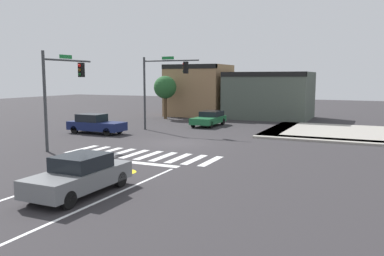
{
  "coord_description": "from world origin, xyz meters",
  "views": [
    {
      "loc": [
        12.19,
        -23.93,
        4.44
      ],
      "look_at": [
        1.45,
        -0.66,
        1.19
      ],
      "focal_mm": 37.39,
      "sensor_mm": 36.0,
      "label": 1
    }
  ],
  "objects_px": {
    "car_green": "(209,118)",
    "roadside_tree": "(165,88)",
    "traffic_signal_northwest": "(162,79)",
    "car_gray": "(80,175)",
    "traffic_signal_southwest": "(62,83)",
    "car_navy": "(95,124)"
  },
  "relations": [
    {
      "from": "car_navy",
      "to": "car_gray",
      "type": "bearing_deg",
      "value": -53.66
    },
    {
      "from": "traffic_signal_northwest",
      "to": "car_gray",
      "type": "height_order",
      "value": "traffic_signal_northwest"
    },
    {
      "from": "car_gray",
      "to": "car_green",
      "type": "relative_size",
      "value": 1.02
    },
    {
      "from": "car_gray",
      "to": "roadside_tree",
      "type": "height_order",
      "value": "roadside_tree"
    },
    {
      "from": "traffic_signal_southwest",
      "to": "car_green",
      "type": "height_order",
      "value": "traffic_signal_southwest"
    },
    {
      "from": "traffic_signal_northwest",
      "to": "roadside_tree",
      "type": "height_order",
      "value": "traffic_signal_northwest"
    },
    {
      "from": "car_gray",
      "to": "traffic_signal_southwest",
      "type": "bearing_deg",
      "value": 45.54
    },
    {
      "from": "traffic_signal_northwest",
      "to": "car_navy",
      "type": "height_order",
      "value": "traffic_signal_northwest"
    },
    {
      "from": "car_gray",
      "to": "car_green",
      "type": "bearing_deg",
      "value": 9.73
    },
    {
      "from": "traffic_signal_northwest",
      "to": "car_green",
      "type": "distance_m",
      "value": 6.4
    },
    {
      "from": "traffic_signal_southwest",
      "to": "car_navy",
      "type": "height_order",
      "value": "traffic_signal_southwest"
    },
    {
      "from": "car_green",
      "to": "roadside_tree",
      "type": "height_order",
      "value": "roadside_tree"
    },
    {
      "from": "car_gray",
      "to": "car_green",
      "type": "distance_m",
      "value": 22.61
    },
    {
      "from": "traffic_signal_southwest",
      "to": "roadside_tree",
      "type": "xyz_separation_m",
      "value": [
        -2.82,
        18.62,
        -0.73
      ]
    },
    {
      "from": "car_gray",
      "to": "roadside_tree",
      "type": "distance_m",
      "value": 28.39
    },
    {
      "from": "car_gray",
      "to": "roadside_tree",
      "type": "bearing_deg",
      "value": 21.95
    },
    {
      "from": "car_navy",
      "to": "car_green",
      "type": "xyz_separation_m",
      "value": [
        6.31,
        8.51,
        -0.07
      ]
    },
    {
      "from": "traffic_signal_northwest",
      "to": "car_navy",
      "type": "xyz_separation_m",
      "value": [
        -4.02,
        -3.75,
        -3.54
      ]
    },
    {
      "from": "car_green",
      "to": "roadside_tree",
      "type": "relative_size",
      "value": 0.94
    },
    {
      "from": "traffic_signal_southwest",
      "to": "car_navy",
      "type": "xyz_separation_m",
      "value": [
        -2.38,
        6.17,
        -3.32
      ]
    },
    {
      "from": "traffic_signal_southwest",
      "to": "car_gray",
      "type": "bearing_deg",
      "value": -134.46
    },
    {
      "from": "roadside_tree",
      "to": "car_green",
      "type": "bearing_deg",
      "value": -30.27
    }
  ]
}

